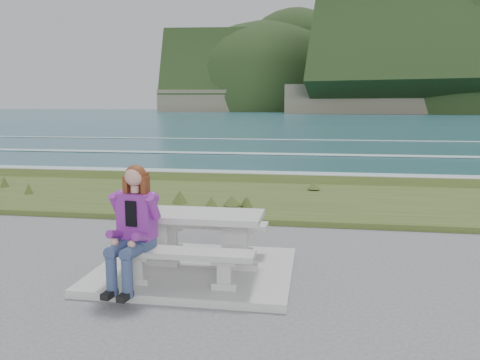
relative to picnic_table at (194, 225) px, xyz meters
The scene contains 8 objects.
concrete_slab 0.63m from the picnic_table, behind, with size 2.60×2.10×0.10m, color #ACABA7.
picnic_table is the anchor object (origin of this frame).
bench_landward 0.74m from the picnic_table, 90.00° to the right, with size 1.80×0.35×0.45m.
bench_seaward 0.74m from the picnic_table, 90.00° to the left, with size 1.80×0.35×0.45m.
grass_verge 5.05m from the picnic_table, 90.00° to the left, with size 160.00×4.50×0.22m, color #31471A.
shore_drop 7.93m from the picnic_table, 90.00° to the left, with size 160.00×0.80×2.20m, color #605948.
ocean 25.21m from the picnic_table, 90.00° to the left, with size 1600.00×1600.00×0.09m.
seated_woman 1.00m from the picnic_table, 123.35° to the right, with size 0.51×0.78×1.46m.
Camera 1 is at (1.56, -5.87, 2.23)m, focal length 35.00 mm.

